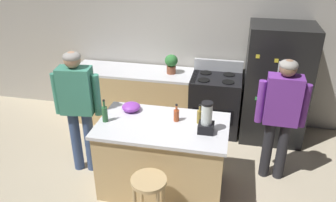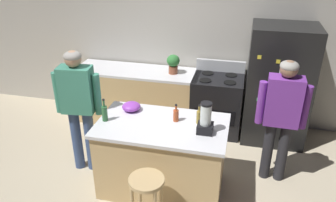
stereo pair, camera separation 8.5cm
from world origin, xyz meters
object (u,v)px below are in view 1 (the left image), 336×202
bar_stool (149,191)px  bottle_vinegar (199,116)px  kitchen_island (163,156)px  person_by_sink_right (281,110)px  mixing_bowl (131,107)px  person_by_island_left (78,102)px  potted_plant (171,63)px  bottle_olive_oil (105,114)px  refrigerator (276,84)px  stove_range (215,103)px  blender_appliance (206,120)px  bottle_cooking_sauce (176,115)px

bar_stool → bottle_vinegar: bearing=65.1°
kitchen_island → person_by_sink_right: 1.52m
bottle_vinegar → mixing_bowl: bearing=171.7°
person_by_island_left → potted_plant: size_ratio=5.49×
bottle_olive_oil → mixing_bowl: (0.21, 0.31, -0.05)m
person_by_island_left → person_by_sink_right: bearing=8.2°
refrigerator → bottle_vinegar: 1.68m
kitchen_island → person_by_sink_right: bearing=20.6°
person_by_sink_right → mixing_bowl: 1.80m
kitchen_island → person_by_island_left: person_by_island_left is taller
bar_stool → mixing_bowl: mixing_bowl is taller
kitchen_island → bottle_olive_oil: (-0.66, -0.07, 0.55)m
refrigerator → person_by_sink_right: refrigerator is taller
stove_range → person_by_island_left: 2.17m
potted_plant → blender_appliance: bearing=-66.1°
mixing_bowl → kitchen_island: bearing=-28.4°
potted_plant → kitchen_island: bearing=-82.2°
stove_range → potted_plant: 0.94m
bottle_cooking_sauce → bottle_olive_oil: size_ratio=0.78×
blender_appliance → kitchen_island: bearing=173.7°
blender_appliance → bottle_cooking_sauce: bearing=155.3°
bar_stool → potted_plant: 2.34m
person_by_island_left → bar_stool: 1.49m
potted_plant → blender_appliance: blender_appliance is taller
bottle_cooking_sauce → mixing_bowl: bearing=167.4°
bar_stool → bottle_vinegar: bottle_vinegar is taller
person_by_sink_right → bar_stool: 1.84m
person_by_island_left → person_by_sink_right: person_by_island_left is taller
refrigerator → stove_range: refrigerator is taller
blender_appliance → potted_plant: bearing=113.9°
bar_stool → bottle_cooking_sauce: bearing=81.8°
person_by_sink_right → bottle_olive_oil: bearing=-164.1°
refrigerator → stove_range: bearing=178.4°
bar_stool → potted_plant: size_ratio=2.30×
blender_appliance → bottle_cooking_sauce: blender_appliance is taller
bottle_olive_oil → kitchen_island: bearing=5.9°
person_by_island_left → bottle_olive_oil: size_ratio=5.97×
blender_appliance → bottle_vinegar: bearing=118.5°
bar_stool → bottle_cooking_sauce: (0.12, 0.82, 0.45)m
potted_plant → bottle_vinegar: (0.62, -1.43, -0.09)m
bar_stool → person_by_island_left: bearing=142.5°
kitchen_island → bar_stool: kitchen_island is taller
bottle_cooking_sauce → mixing_bowl: 0.60m
potted_plant → person_by_island_left: bearing=-122.4°
bar_stool → blender_appliance: (0.48, 0.66, 0.52)m
bottle_cooking_sauce → stove_range: bearing=75.9°
bar_stool → bottle_olive_oil: bearing=136.7°
blender_appliance → bottle_vinegar: 0.21m
person_by_sink_right → person_by_island_left: bearing=-171.8°
person_by_sink_right → bottle_vinegar: size_ratio=6.80×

